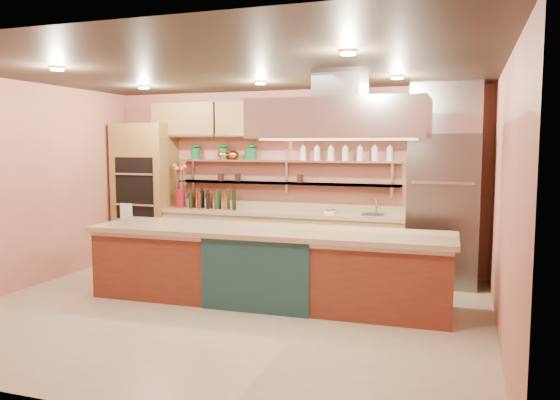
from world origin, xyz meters
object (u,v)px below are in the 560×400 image
at_px(island, 267,266).
at_px(copper_kettle, 233,155).
at_px(flower_vase, 180,198).
at_px(kitchen_scale, 330,211).
at_px(refrigerator, 443,210).
at_px(green_canister, 249,154).

height_order(island, copper_kettle, copper_kettle).
bearing_deg(flower_vase, kitchen_scale, 0.00).
relative_size(island, flower_vase, 14.61).
distance_m(refrigerator, kitchen_scale, 1.61).
bearing_deg(green_canister, kitchen_scale, -8.99).
distance_m(flower_vase, copper_kettle, 1.13).
distance_m(refrigerator, flower_vase, 4.13).
bearing_deg(kitchen_scale, refrigerator, 7.78).
height_order(refrigerator, flower_vase, refrigerator).
relative_size(flower_vase, green_canister, 1.77).
xyz_separation_m(island, kitchen_scale, (0.40, 1.63, 0.51)).
distance_m(flower_vase, kitchen_scale, 2.52).
xyz_separation_m(refrigerator, kitchen_scale, (-1.61, 0.01, -0.08)).
xyz_separation_m(kitchen_scale, green_canister, (-1.39, 0.22, 0.83)).
bearing_deg(copper_kettle, green_canister, 0.00).
relative_size(refrigerator, kitchen_scale, 13.35).
bearing_deg(refrigerator, island, -141.08).
distance_m(refrigerator, green_canister, 3.10).
bearing_deg(green_canister, flower_vase, -168.96).
xyz_separation_m(island, copper_kettle, (-1.26, 1.85, 1.33)).
xyz_separation_m(refrigerator, green_canister, (-3.00, 0.23, 0.75)).
bearing_deg(flower_vase, green_canister, 11.04).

